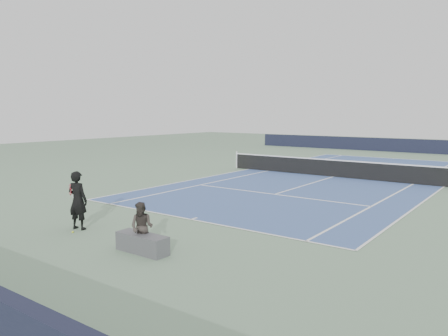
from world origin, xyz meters
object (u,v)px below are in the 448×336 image
Objects in this scene: tennis_ball at (73,232)px; spectator_bench at (142,235)px; tennis_net at (333,168)px; tennis_player at (78,200)px.

spectator_bench is at bearing -0.64° from tennis_ball.
tennis_net is 15.20m from spectator_bench.
tennis_player is 3.23m from spectator_bench.
tennis_player is 1.15× the size of spectator_bench.
tennis_net is 14.89m from tennis_player.
tennis_player reaches higher than tennis_net.
tennis_net is 15.23m from tennis_ball.
tennis_player is at bearing -97.61° from tennis_net.
tennis_net is 7.31× the size of tennis_player.
tennis_player is 0.95m from tennis_ball.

